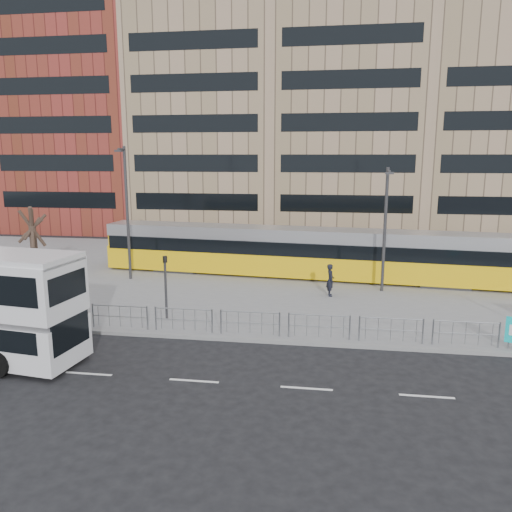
# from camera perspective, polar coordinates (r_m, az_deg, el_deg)

# --- Properties ---
(ground) EXTENTS (120.00, 120.00, 0.00)m
(ground) POSITION_cam_1_polar(r_m,az_deg,el_deg) (21.69, 0.95, -9.92)
(ground) COLOR black
(ground) RESTS_ON ground
(plaza) EXTENTS (64.00, 24.00, 0.15)m
(plaza) POSITION_cam_1_polar(r_m,az_deg,el_deg) (33.08, 3.68, -2.29)
(plaza) COLOR slate
(plaza) RESTS_ON ground
(kerb) EXTENTS (64.00, 0.25, 0.17)m
(kerb) POSITION_cam_1_polar(r_m,az_deg,el_deg) (21.71, 0.97, -9.69)
(kerb) COLOR gray
(kerb) RESTS_ON ground
(building_row) EXTENTS (70.40, 18.40, 31.20)m
(building_row) POSITION_cam_1_polar(r_m,az_deg,el_deg) (54.55, 7.61, 16.58)
(building_row) COLOR maroon
(building_row) RESTS_ON ground
(pedestrian_barrier) EXTENTS (32.07, 0.07, 1.10)m
(pedestrian_barrier) POSITION_cam_1_polar(r_m,az_deg,el_deg) (21.68, 6.43, -7.25)
(pedestrian_barrier) COLOR gray
(pedestrian_barrier) RESTS_ON plaza
(road_markings) EXTENTS (62.00, 0.12, 0.01)m
(road_markings) POSITION_cam_1_polar(r_m,az_deg,el_deg) (17.94, 2.50, -14.66)
(road_markings) COLOR white
(road_markings) RESTS_ON ground
(tram) EXTENTS (26.96, 5.16, 3.16)m
(tram) POSITION_cam_1_polar(r_m,az_deg,el_deg) (32.35, 5.49, 0.38)
(tram) COLOR yellow
(tram) RESTS_ON plaza
(pedestrian) EXTENTS (0.53, 0.72, 1.82)m
(pedestrian) POSITION_cam_1_polar(r_m,az_deg,el_deg) (28.23, 8.49, -2.73)
(pedestrian) COLOR black
(pedestrian) RESTS_ON plaza
(traffic_light_west) EXTENTS (0.23, 0.25, 3.10)m
(traffic_light_west) POSITION_cam_1_polar(r_m,az_deg,el_deg) (24.12, -10.31, -2.61)
(traffic_light_west) COLOR #2D2D30
(traffic_light_west) RESTS_ON plaza
(lamp_post_west) EXTENTS (0.45, 1.04, 8.32)m
(lamp_post_west) POSITION_cam_1_polar(r_m,az_deg,el_deg) (32.16, -14.56, 5.31)
(lamp_post_west) COLOR #2D2D30
(lamp_post_west) RESTS_ON plaza
(lamp_post_east) EXTENTS (0.45, 1.04, 7.11)m
(lamp_post_east) POSITION_cam_1_polar(r_m,az_deg,el_deg) (29.25, 14.55, 3.53)
(lamp_post_east) COLOR #2D2D30
(lamp_post_east) RESTS_ON plaza
(bare_tree) EXTENTS (4.53, 4.53, 6.84)m
(bare_tree) POSITION_cam_1_polar(r_m,az_deg,el_deg) (34.28, -24.41, 5.43)
(bare_tree) COLOR #30201A
(bare_tree) RESTS_ON plaza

